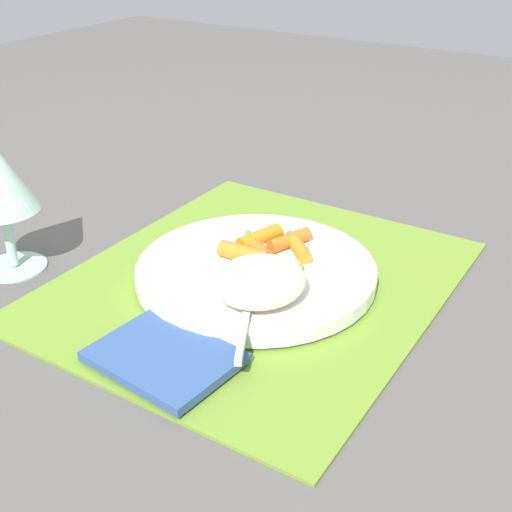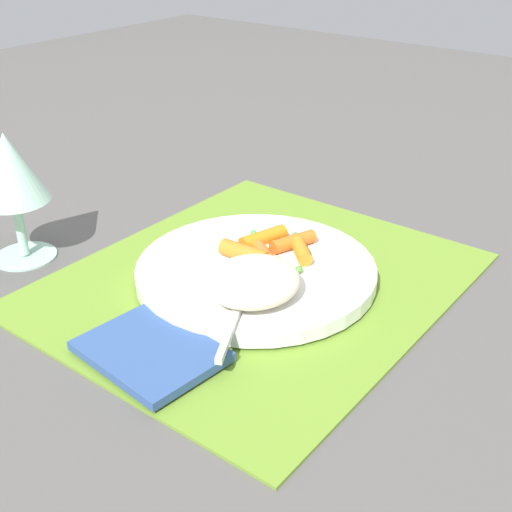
{
  "view_description": "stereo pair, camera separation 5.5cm",
  "coord_description": "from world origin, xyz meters",
  "px_view_note": "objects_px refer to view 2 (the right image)",
  "views": [
    {
      "loc": [
        -0.49,
        -0.31,
        0.34
      ],
      "look_at": [
        0.0,
        0.0,
        0.03
      ],
      "focal_mm": 47.09,
      "sensor_mm": 36.0,
      "label": 1
    },
    {
      "loc": [
        -0.46,
        -0.35,
        0.34
      ],
      "look_at": [
        0.0,
        0.0,
        0.03
      ],
      "focal_mm": 47.09,
      "sensor_mm": 36.0,
      "label": 2
    }
  ],
  "objects_px": {
    "wine_glass": "(10,172)",
    "plate": "(256,271)",
    "carrot_portion": "(270,246)",
    "napkin": "(150,351)",
    "fork": "(248,284)",
    "rice_mound": "(253,281)"
  },
  "relations": [
    {
      "from": "rice_mound",
      "to": "carrot_portion",
      "type": "distance_m",
      "value": 0.08
    },
    {
      "from": "carrot_portion",
      "to": "napkin",
      "type": "distance_m",
      "value": 0.18
    },
    {
      "from": "plate",
      "to": "napkin",
      "type": "height_order",
      "value": "plate"
    },
    {
      "from": "rice_mound",
      "to": "carrot_portion",
      "type": "relative_size",
      "value": 1.03
    },
    {
      "from": "fork",
      "to": "carrot_portion",
      "type": "bearing_deg",
      "value": 19.67
    },
    {
      "from": "carrot_portion",
      "to": "fork",
      "type": "distance_m",
      "value": 0.07
    },
    {
      "from": "carrot_portion",
      "to": "fork",
      "type": "xyz_separation_m",
      "value": [
        -0.07,
        -0.02,
        -0.0
      ]
    },
    {
      "from": "wine_glass",
      "to": "plate",
      "type": "bearing_deg",
      "value": -64.77
    },
    {
      "from": "plate",
      "to": "carrot_portion",
      "type": "bearing_deg",
      "value": 8.3
    },
    {
      "from": "wine_glass",
      "to": "carrot_portion",
      "type": "bearing_deg",
      "value": -58.85
    },
    {
      "from": "plate",
      "to": "rice_mound",
      "type": "distance_m",
      "value": 0.06
    },
    {
      "from": "plate",
      "to": "carrot_portion",
      "type": "height_order",
      "value": "carrot_portion"
    },
    {
      "from": "plate",
      "to": "rice_mound",
      "type": "relative_size",
      "value": 2.65
    },
    {
      "from": "fork",
      "to": "wine_glass",
      "type": "relative_size",
      "value": 1.31
    },
    {
      "from": "rice_mound",
      "to": "napkin",
      "type": "relative_size",
      "value": 0.79
    },
    {
      "from": "carrot_portion",
      "to": "napkin",
      "type": "height_order",
      "value": "carrot_portion"
    },
    {
      "from": "rice_mound",
      "to": "napkin",
      "type": "xyz_separation_m",
      "value": [
        -0.11,
        0.02,
        -0.03
      ]
    },
    {
      "from": "plate",
      "to": "carrot_portion",
      "type": "relative_size",
      "value": 2.74
    },
    {
      "from": "carrot_portion",
      "to": "plate",
      "type": "bearing_deg",
      "value": -171.7
    },
    {
      "from": "carrot_portion",
      "to": "fork",
      "type": "height_order",
      "value": "carrot_portion"
    },
    {
      "from": "plate",
      "to": "wine_glass",
      "type": "bearing_deg",
      "value": 115.23
    },
    {
      "from": "fork",
      "to": "wine_glass",
      "type": "bearing_deg",
      "value": 105.81
    }
  ]
}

